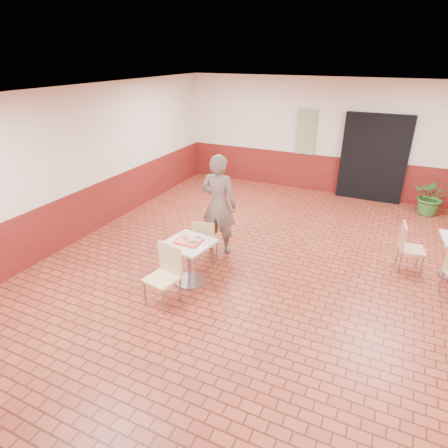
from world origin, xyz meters
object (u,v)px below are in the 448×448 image
at_px(chair_main_back, 205,239).
at_px(chair_second_left, 408,245).
at_px(chair_main_front, 165,272).
at_px(customer, 219,204).
at_px(paper_cup, 198,237).
at_px(potted_plant, 432,196).
at_px(main_table, 189,255).
at_px(serving_tray, 189,241).
at_px(ring_donut, 185,238).
at_px(long_john_donut, 192,241).

bearing_deg(chair_main_back, chair_second_left, -173.68).
xyz_separation_m(chair_main_front, customer, (-0.00, 1.87, 0.42)).
xyz_separation_m(paper_cup, potted_plant, (3.62, 4.83, -0.37)).
distance_m(chair_main_back, paper_cup, 0.67).
bearing_deg(potted_plant, chair_main_back, -131.60).
bearing_deg(paper_cup, main_table, -136.57).
bearing_deg(serving_tray, paper_cup, 43.43).
height_order(paper_cup, potted_plant, potted_plant).
height_order(chair_second_left, potted_plant, potted_plant).
bearing_deg(chair_second_left, potted_plant, -17.59).
bearing_deg(main_table, chair_second_left, 31.09).
distance_m(serving_tray, potted_plant, 6.21).
bearing_deg(ring_donut, serving_tray, -23.23).
bearing_deg(main_table, serving_tray, 26.57).
bearing_deg(long_john_donut, chair_second_left, 32.20).
relative_size(customer, long_john_donut, 11.36).
height_order(main_table, customer, customer).
bearing_deg(serving_tray, ring_donut, 156.77).
distance_m(ring_donut, paper_cup, 0.21).
relative_size(serving_tray, paper_cup, 4.93).
relative_size(ring_donut, potted_plant, 0.12).
bearing_deg(serving_tray, customer, 92.49).
relative_size(ring_donut, paper_cup, 1.28).
height_order(customer, paper_cup, customer).
bearing_deg(long_john_donut, paper_cup, 77.08).
xyz_separation_m(main_table, potted_plant, (3.74, 4.95, -0.05)).
bearing_deg(long_john_donut, customer, 96.17).
height_order(long_john_donut, potted_plant, potted_plant).
bearing_deg(ring_donut, customer, 88.69).
relative_size(customer, chair_second_left, 2.19).
relative_size(main_table, potted_plant, 0.82).
xyz_separation_m(main_table, customer, (-0.05, 1.24, 0.45)).
bearing_deg(long_john_donut, main_table, 157.55).
relative_size(customer, potted_plant, 2.08).
relative_size(serving_tray, chair_second_left, 0.47).
distance_m(main_table, serving_tray, 0.26).
relative_size(main_table, chair_main_front, 0.79).
distance_m(customer, long_john_donut, 1.29).
height_order(ring_donut, long_john_donut, long_john_donut).
bearing_deg(ring_donut, long_john_donut, -22.83).
xyz_separation_m(ring_donut, potted_plant, (3.82, 4.91, -0.34)).
relative_size(long_john_donut, chair_second_left, 0.19).
relative_size(chair_main_front, paper_cup, 11.47).
relative_size(serving_tray, potted_plant, 0.45).
relative_size(serving_tray, ring_donut, 3.86).
xyz_separation_m(main_table, ring_donut, (-0.08, 0.03, 0.29)).
distance_m(customer, paper_cup, 1.15).
relative_size(long_john_donut, paper_cup, 2.02).
distance_m(customer, ring_donut, 1.21).
relative_size(customer, paper_cup, 22.92).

